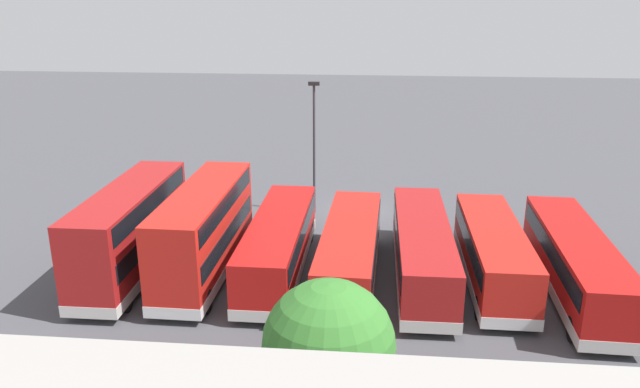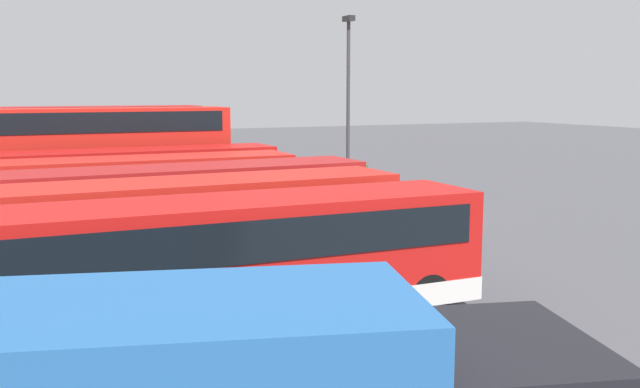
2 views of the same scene
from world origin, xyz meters
name	(u,v)px [view 2 (image 2 of 2)]	position (x,y,z in m)	size (l,w,h in m)	color
ground_plane	(387,216)	(0.00, 0.00, 0.00)	(140.00, 140.00, 0.00)	#47474C
bus_single_deck_near_end	(227,259)	(-10.89, 10.68, 1.62)	(2.97, 11.96, 2.95)	#B71411
bus_single_deck_second	(212,227)	(-7.16, 9.90, 1.62)	(2.67, 10.51, 2.95)	red
bus_single_deck_third	(184,208)	(-3.71, 9.76, 1.62)	(2.65, 11.95, 2.95)	#A51919
bus_single_deck_fourth	(138,194)	(-0.11, 10.48, 1.62)	(2.98, 11.34, 2.95)	red
bus_single_deck_fifth	(138,181)	(3.59, 9.78, 1.62)	(2.66, 11.46, 2.95)	#B71411
bus_double_decker_sixth	(110,155)	(7.28, 10.25, 2.45)	(2.75, 10.74, 4.55)	red
bus_double_decker_seventh	(93,149)	(11.02, 10.50, 2.45)	(2.65, 10.76, 4.55)	#A51919
car_hatchback_silver	(282,177)	(9.42, 0.95, 0.70)	(4.49, 3.98, 1.43)	silver
lamp_post_tall	(348,98)	(2.69, 0.48, 4.99)	(0.70, 0.30, 8.60)	#38383D
waste_bin_yellow	(363,173)	(10.87, -4.88, 0.47)	(0.60, 0.60, 0.95)	#197F33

